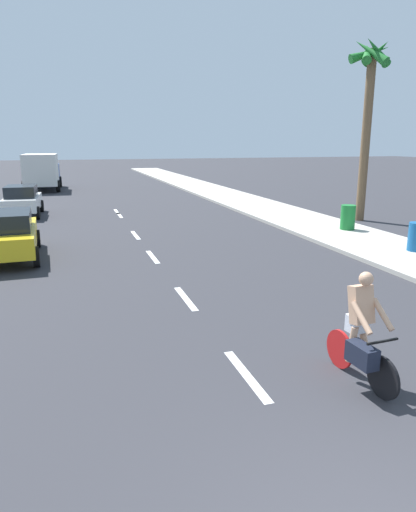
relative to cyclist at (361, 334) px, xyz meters
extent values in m
plane|color=#2D2D33|center=(-1.59, 16.86, -0.83)|extent=(160.00, 160.00, 0.00)
cube|color=#B2ADA3|center=(6.46, 18.86, -0.76)|extent=(3.60, 80.00, 0.14)
cube|color=white|center=(-1.59, 0.75, -0.83)|extent=(0.16, 1.80, 0.01)
cube|color=white|center=(-1.59, 4.75, -0.83)|extent=(0.16, 1.80, 0.01)
cube|color=white|center=(-1.59, 9.13, -0.83)|extent=(0.16, 1.80, 0.01)
cube|color=white|center=(-1.59, 12.97, -0.83)|extent=(0.16, 1.80, 0.01)
cube|color=white|center=(-1.59, 18.48, -0.83)|extent=(0.16, 1.80, 0.01)
cube|color=white|center=(-1.59, 19.80, -0.83)|extent=(0.16, 1.80, 0.01)
cylinder|color=black|center=(0.08, -0.49, -0.50)|extent=(0.09, 0.66, 0.66)
cylinder|color=red|center=(0.01, 0.56, -0.50)|extent=(0.09, 0.66, 0.66)
cube|color=black|center=(0.05, 0.04, -0.32)|extent=(0.10, 0.95, 0.04)
cylinder|color=black|center=(0.03, 0.25, -0.08)|extent=(0.03, 0.03, 0.48)
cube|color=black|center=(0.07, -0.41, 0.05)|extent=(0.56, 0.07, 0.03)
cube|color=tan|center=(0.04, 0.12, 0.45)|extent=(0.36, 0.34, 0.63)
sphere|color=tan|center=(0.05, 0.06, 0.88)|extent=(0.22, 0.22, 0.22)
cube|color=white|center=(0.04, 0.17, 0.12)|extent=(0.33, 0.24, 0.28)
cube|color=black|center=(-0.15, -0.27, -0.20)|extent=(0.27, 0.53, 0.32)
cylinder|color=tan|center=(0.16, 0.12, -0.20)|extent=(0.13, 0.32, 0.62)
cylinder|color=tan|center=(-0.08, 0.11, -0.20)|extent=(0.12, 0.21, 0.63)
cylinder|color=tan|center=(0.26, -0.13, 0.35)|extent=(0.12, 0.49, 0.41)
cylinder|color=tan|center=(-0.14, -0.16, 0.35)|extent=(0.12, 0.49, 0.41)
cube|color=gold|center=(-6.14, 10.33, -0.14)|extent=(1.90, 4.26, 0.64)
cube|color=black|center=(-6.13, 10.12, 0.46)|extent=(1.62, 2.23, 0.56)
cylinder|color=black|center=(-5.30, 11.79, -0.51)|extent=(0.20, 0.65, 0.64)
cylinder|color=black|center=(-5.21, 8.93, -0.51)|extent=(0.20, 0.65, 0.64)
cube|color=white|center=(-6.34, 19.69, -0.14)|extent=(1.74, 3.89, 0.64)
cube|color=black|center=(-6.35, 19.50, 0.46)|extent=(1.49, 2.04, 0.56)
cylinder|color=black|center=(-7.10, 21.02, -0.51)|extent=(0.20, 0.65, 0.64)
cylinder|color=black|center=(-5.49, 20.97, -0.51)|extent=(0.20, 0.65, 0.64)
cylinder|color=black|center=(-7.19, 18.41, -0.51)|extent=(0.20, 0.65, 0.64)
cylinder|color=black|center=(-5.58, 18.36, -0.51)|extent=(0.20, 0.65, 0.64)
cube|color=#23478C|center=(-5.75, 35.32, 0.37)|extent=(2.47, 2.42, 1.40)
cube|color=silver|center=(-5.85, 32.33, 0.82)|extent=(2.53, 4.23, 2.30)
cylinder|color=black|center=(-6.96, 35.22, -0.38)|extent=(0.31, 0.91, 0.90)
cylinder|color=black|center=(-4.56, 35.15, -0.38)|extent=(0.31, 0.91, 0.90)
cylinder|color=black|center=(-7.08, 31.33, -0.38)|extent=(0.31, 0.91, 0.90)
cylinder|color=black|center=(-4.68, 31.25, -0.38)|extent=(0.31, 0.91, 0.90)
cylinder|color=brown|center=(9.40, 13.44, 3.06)|extent=(0.41, 0.41, 7.77)
cone|color=#1E6B28|center=(9.64, 13.48, 6.79)|extent=(0.64, 1.52, 1.17)
cone|color=#1E6B28|center=(9.43, 13.69, 6.79)|extent=(1.97, 0.72, 1.00)
cone|color=#1E6B28|center=(9.21, 13.60, 6.79)|extent=(1.16, 1.28, 1.34)
cone|color=#1E6B28|center=(9.19, 13.30, 6.79)|extent=(1.20, 1.69, 1.56)
cone|color=#1E6B28|center=(9.46, 13.20, 6.79)|extent=(1.79, 0.92, 1.35)
cylinder|color=#19722D|center=(7.01, 10.89, -0.18)|extent=(0.60, 0.60, 1.02)
camera|label=1|loc=(-4.24, -5.66, 2.91)|focal=32.43mm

